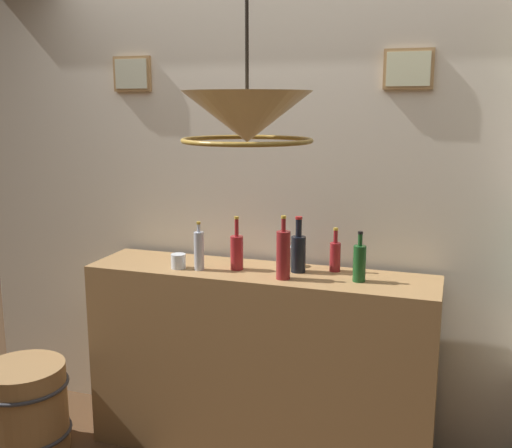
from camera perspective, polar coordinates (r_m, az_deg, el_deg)
panelled_rear_partition at (r=3.18m, az=1.91°, el=5.33°), size 3.69×0.15×2.80m
bar_shelf_unit at (r=3.18m, az=0.29°, el=-13.11°), size 1.77×0.41×0.99m
liquor_bottle_scotch at (r=2.85m, az=9.83°, el=-3.63°), size 0.06×0.06×0.24m
liquor_bottle_whiskey at (r=3.01m, az=7.55°, el=-2.99°), size 0.05×0.05×0.22m
liquor_bottle_rye at (r=2.98m, az=4.06°, el=-2.65°), size 0.07×0.07×0.28m
liquor_bottle_brandy at (r=2.85m, az=2.62°, el=-2.89°), size 0.07×0.07×0.31m
liquor_bottle_vermouth at (r=3.02m, az=-5.45°, el=-2.51°), size 0.05×0.05×0.25m
liquor_bottle_vodka at (r=3.01m, az=-1.85°, el=-2.63°), size 0.07×0.07×0.27m
glass_tumbler_rocks at (r=3.07m, az=-7.41°, el=-3.53°), size 0.08×0.08×0.07m
glass_tumbler_highball at (r=3.10m, az=2.99°, el=-3.08°), size 0.07×0.07×0.10m
pendant_lamp at (r=2.00m, az=-0.86°, el=10.01°), size 0.44×0.44×0.58m
wooden_barrel at (r=3.51m, az=-21.11°, el=-16.06°), size 0.46×0.46×0.48m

